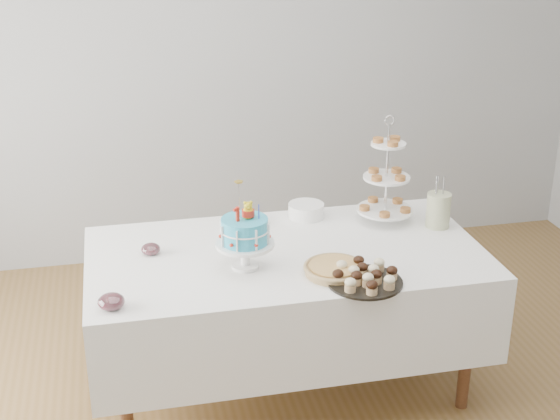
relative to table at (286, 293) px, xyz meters
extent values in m
plane|color=brown|center=(0.00, -0.30, -0.54)|extent=(5.00, 5.00, 0.00)
cube|color=#A1A4A7|center=(0.00, 1.70, 0.81)|extent=(5.00, 0.04, 2.70)
cube|color=white|center=(0.00, 0.00, 0.00)|extent=(1.92, 1.02, 0.45)
cylinder|color=brown|center=(-0.82, -0.37, -0.21)|extent=(0.06, 0.06, 0.67)
cylinder|color=brown|center=(0.82, -0.37, -0.21)|extent=(0.06, 0.06, 0.67)
cylinder|color=brown|center=(-0.82, 0.37, -0.21)|extent=(0.06, 0.06, 0.67)
cylinder|color=brown|center=(0.82, 0.37, -0.21)|extent=(0.06, 0.06, 0.67)
cylinder|color=#31B0D8|center=(-0.22, -0.13, 0.42)|extent=(0.22, 0.22, 0.12)
torus|color=white|center=(-0.22, -0.13, 0.42)|extent=(0.23, 0.23, 0.01)
cube|color=red|center=(-0.26, -0.15, 0.51)|extent=(0.02, 0.02, 0.07)
cylinder|color=blue|center=(-0.16, -0.14, 0.51)|extent=(0.01, 0.01, 0.07)
cylinder|color=silver|center=(-0.24, -0.10, 0.56)|extent=(0.00, 0.00, 0.17)
cylinder|color=gold|center=(-0.24, -0.10, 0.65)|extent=(0.04, 0.04, 0.01)
cylinder|color=black|center=(0.27, -0.40, 0.23)|extent=(0.34, 0.34, 0.01)
ellipsoid|color=black|center=(0.20, -0.40, 0.28)|extent=(0.05, 0.05, 0.04)
ellipsoid|color=beige|center=(0.34, -0.40, 0.28)|extent=(0.05, 0.05, 0.04)
cylinder|color=tan|center=(0.16, -0.28, 0.24)|extent=(0.27, 0.27, 0.03)
cylinder|color=tan|center=(0.16, -0.28, 0.26)|extent=(0.24, 0.24, 0.02)
torus|color=tan|center=(0.16, -0.28, 0.26)|extent=(0.29, 0.29, 0.02)
cylinder|color=silver|center=(0.60, 0.26, 0.49)|extent=(0.01, 0.01, 0.53)
cylinder|color=white|center=(0.60, 0.26, 0.29)|extent=(0.30, 0.30, 0.01)
cylinder|color=white|center=(0.60, 0.26, 0.47)|extent=(0.25, 0.25, 0.01)
cylinder|color=white|center=(0.60, 0.26, 0.65)|extent=(0.18, 0.18, 0.01)
torus|color=silver|center=(0.60, 0.26, 0.78)|extent=(0.06, 0.01, 0.06)
cylinder|color=white|center=(0.20, 0.40, 0.26)|extent=(0.19, 0.19, 0.07)
cylinder|color=white|center=(-0.11, 0.38, 0.23)|extent=(0.21, 0.21, 0.01)
ellipsoid|color=silver|center=(-0.84, -0.39, 0.26)|extent=(0.11, 0.11, 0.07)
cylinder|color=maroon|center=(-0.84, -0.39, 0.25)|extent=(0.08, 0.08, 0.03)
ellipsoid|color=silver|center=(-0.64, 0.11, 0.25)|extent=(0.09, 0.09, 0.06)
cylinder|color=maroon|center=(-0.64, 0.11, 0.25)|extent=(0.06, 0.06, 0.03)
cylinder|color=beige|center=(0.84, 0.13, 0.32)|extent=(0.12, 0.12, 0.18)
cylinder|color=beige|center=(0.90, 0.15, 0.33)|extent=(0.01, 0.01, 0.10)
camera|label=1|loc=(-0.77, -3.34, 1.86)|focal=50.00mm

